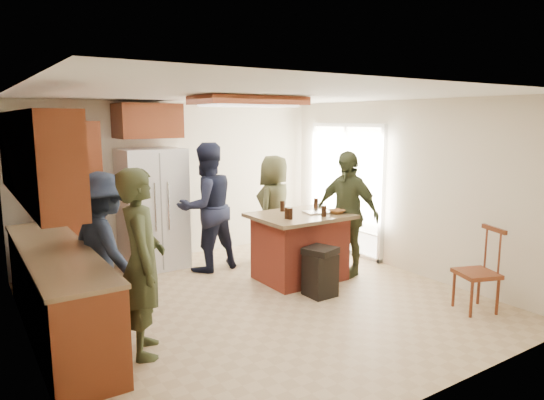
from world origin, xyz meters
TOP-DOWN VIEW (x-y plane):
  - room_shell at (4.37, 1.64)m, footprint 8.00×5.20m
  - person_front_left at (-1.59, -0.49)m, footprint 0.65×0.76m
  - person_behind_left at (0.06, 1.55)m, footprint 0.97×0.65m
  - person_behind_right at (1.16, 1.40)m, footprint 0.98×0.87m
  - person_side_right at (1.65, 0.28)m, footprint 0.75×1.14m
  - person_counter at (-1.70, 0.37)m, footprint 0.73×1.17m
  - left_cabinetry at (-2.24, 0.40)m, footprint 0.64×3.00m
  - back_wall_units at (-1.33, 2.20)m, footprint 1.80×0.60m
  - refrigerator at (-0.55, 2.12)m, footprint 0.90×0.76m
  - kitchen_island at (0.96, 0.45)m, footprint 1.28×1.03m
  - island_items at (1.14, 0.35)m, footprint 0.92×0.70m
  - trash_bin at (0.78, -0.22)m, footprint 0.45×0.45m
  - spindle_chair at (2.01, -1.62)m, footprint 0.54×0.54m

SIDE VIEW (x-z plane):
  - trash_bin at x=0.78m, z-range 0.00..0.63m
  - spindle_chair at x=2.01m, z-range -0.04..0.95m
  - kitchen_island at x=0.96m, z-range 0.01..0.94m
  - person_behind_right at x=1.16m, z-range 0.00..1.68m
  - person_counter at x=-1.70m, z-range 0.00..1.68m
  - room_shell at x=4.37m, z-range -1.63..3.37m
  - person_side_right at x=1.65m, z-range 0.00..1.79m
  - person_front_left at x=-1.59m, z-range 0.00..1.79m
  - refrigerator at x=-0.55m, z-range 0.00..1.80m
  - person_behind_left at x=0.06m, z-range 0.00..1.90m
  - left_cabinetry at x=-2.24m, z-range -0.19..2.11m
  - island_items at x=1.14m, z-range 0.90..1.05m
  - back_wall_units at x=-1.33m, z-range 0.15..2.60m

